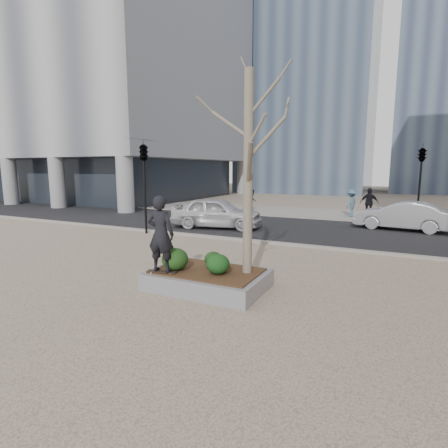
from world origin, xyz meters
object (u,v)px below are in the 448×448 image
at_px(skateboarder, 161,234).
at_px(planter, 208,280).
at_px(police_car, 216,213).
at_px(skateboard, 162,273).

bearing_deg(skateboarder, planter, -151.22).
height_order(planter, police_car, police_car).
xyz_separation_m(skateboarder, police_car, (-3.17, 9.19, -0.67)).
height_order(planter, skateboarder, skateboarder).
bearing_deg(police_car, skateboarder, -172.90).
relative_size(skateboarder, police_car, 0.41).
bearing_deg(police_car, planter, -165.97).
bearing_deg(police_car, skateboard, -172.90).
height_order(skateboard, police_car, police_car).
bearing_deg(skateboarder, police_car, -78.68).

